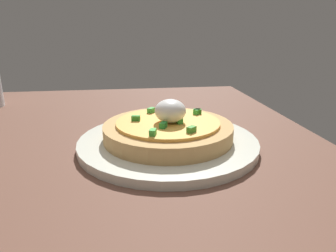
{
  "coord_description": "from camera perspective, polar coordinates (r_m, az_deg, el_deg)",
  "views": [
    {
      "loc": [
        -35.68,
        -6.33,
        19.87
      ],
      "look_at": [
        7.66,
        -12.27,
        5.39
      ],
      "focal_mm": 32.25,
      "sensor_mm": 36.0,
      "label": 1
    }
  ],
  "objects": [
    {
      "name": "dining_table",
      "position": [
        0.41,
        -16.04,
        -9.91
      ],
      "size": [
        108.33,
        76.93,
        2.1
      ],
      "primitive_type": "cube",
      "color": "brown",
      "rests_on": "ground"
    },
    {
      "name": "plate",
      "position": [
        0.47,
        0.0,
        -3.06
      ],
      "size": [
        27.54,
        27.54,
        1.29
      ],
      "primitive_type": "cylinder",
      "color": "silver",
      "rests_on": "dining_table"
    },
    {
      "name": "pizza",
      "position": [
        0.46,
        0.03,
        -0.53
      ],
      "size": [
        19.77,
        19.77,
        6.29
      ],
      "color": "tan",
      "rests_on": "plate"
    }
  ]
}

